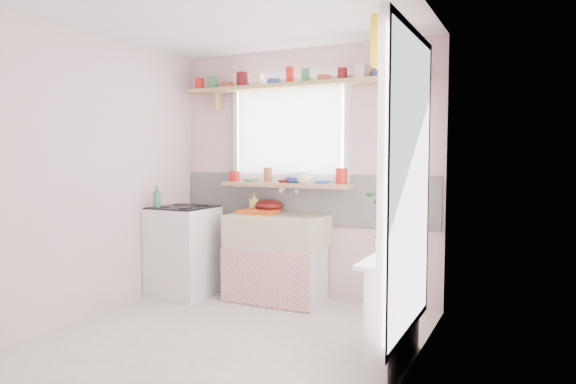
% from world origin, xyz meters
% --- Properties ---
extents(room, '(3.20, 3.20, 3.20)m').
position_xyz_m(room, '(0.66, 0.86, 1.37)').
color(room, white).
rests_on(room, ground).
extents(sink_unit, '(0.95, 0.65, 1.11)m').
position_xyz_m(sink_unit, '(-0.15, 1.29, 0.43)').
color(sink_unit, white).
rests_on(sink_unit, ground).
extents(cooker, '(0.58, 0.58, 0.93)m').
position_xyz_m(cooker, '(-1.10, 1.05, 0.46)').
color(cooker, white).
rests_on(cooker, ground).
extents(radiator_ledge, '(0.22, 0.95, 0.78)m').
position_xyz_m(radiator_ledge, '(1.30, 0.20, 0.40)').
color(radiator_ledge, white).
rests_on(radiator_ledge, ground).
extents(windowsill, '(1.40, 0.22, 0.04)m').
position_xyz_m(windowsill, '(-0.15, 1.48, 1.14)').
color(windowsill, tan).
rests_on(windowsill, room).
extents(pine_shelf, '(2.52, 0.24, 0.04)m').
position_xyz_m(pine_shelf, '(0.00, 1.47, 2.12)').
color(pine_shelf, tan).
rests_on(pine_shelf, room).
extents(shelf_crockery, '(2.47, 0.11, 0.12)m').
position_xyz_m(shelf_crockery, '(0.00, 1.47, 2.20)').
color(shelf_crockery, red).
rests_on(shelf_crockery, pine_shelf).
extents(sill_crockery, '(1.35, 0.11, 0.12)m').
position_xyz_m(sill_crockery, '(-0.17, 1.48, 1.22)').
color(sill_crockery, red).
rests_on(sill_crockery, windowsill).
extents(dish_tray, '(0.40, 0.31, 0.04)m').
position_xyz_m(dish_tray, '(-0.38, 1.34, 0.87)').
color(dish_tray, '#D44D12').
rests_on(dish_tray, sink_unit).
extents(colander, '(0.30, 0.30, 0.13)m').
position_xyz_m(colander, '(-0.35, 1.50, 0.92)').
color(colander, '#550E0F').
rests_on(colander, sink_unit).
extents(jade_plant, '(0.54, 0.50, 0.49)m').
position_xyz_m(jade_plant, '(1.21, 0.60, 1.02)').
color(jade_plant, '#326126').
rests_on(jade_plant, radiator_ledge).
extents(fruit_bowl, '(0.30, 0.30, 0.07)m').
position_xyz_m(fruit_bowl, '(1.26, 0.60, 0.81)').
color(fruit_bowl, silver).
rests_on(fruit_bowl, radiator_ledge).
extents(herb_pot, '(0.13, 0.10, 0.23)m').
position_xyz_m(herb_pot, '(1.21, 0.20, 0.89)').
color(herb_pot, '#31702C').
rests_on(herb_pot, radiator_ledge).
extents(soap_bottle_sink, '(0.11, 0.11, 0.19)m').
position_xyz_m(soap_bottle_sink, '(-0.53, 1.50, 0.95)').
color(soap_bottle_sink, '#F7E26D').
rests_on(soap_bottle_sink, sink_unit).
extents(sill_cup, '(0.18, 0.18, 0.11)m').
position_xyz_m(sill_cup, '(0.07, 1.42, 1.21)').
color(sill_cup, white).
rests_on(sill_cup, windowsill).
extents(sill_bowl, '(0.24, 0.24, 0.06)m').
position_xyz_m(sill_bowl, '(-0.03, 1.46, 1.19)').
color(sill_bowl, '#2F4198').
rests_on(sill_bowl, windowsill).
extents(shelf_vase, '(0.17, 0.17, 0.14)m').
position_xyz_m(shelf_vase, '(0.77, 1.53, 2.21)').
color(shelf_vase, '#9F5130').
rests_on(shelf_vase, pine_shelf).
extents(cooker_bottle, '(0.10, 0.10, 0.22)m').
position_xyz_m(cooker_bottle, '(-1.25, 0.83, 1.02)').
color(cooker_bottle, '#3A754D').
rests_on(cooker_bottle, cooker).
extents(fruit, '(0.20, 0.14, 0.10)m').
position_xyz_m(fruit, '(1.27, 0.61, 0.87)').
color(fruit, orange).
rests_on(fruit, fruit_bowl).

